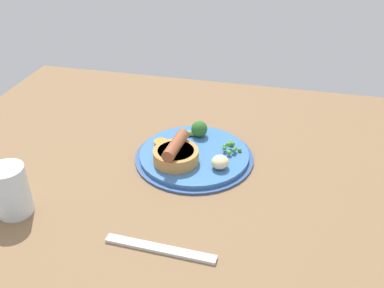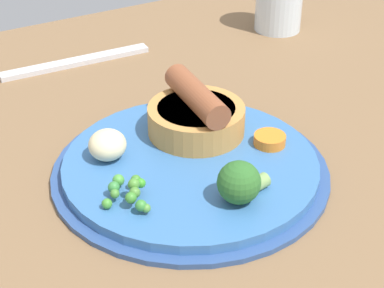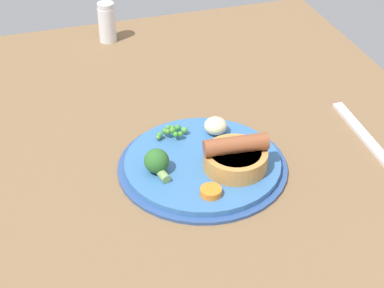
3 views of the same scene
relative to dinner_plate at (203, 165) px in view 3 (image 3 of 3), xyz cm
name	(u,v)px [view 3 (image 3 of 3)]	position (x,y,z in cm)	size (l,w,h in cm)	color
dining_table	(210,183)	(-1.84, -0.57, -2.07)	(110.00, 80.00, 3.00)	brown
dinner_plate	(203,165)	(0.00, 0.00, 0.00)	(24.43, 24.43, 1.40)	#2D4C84
sausage_pudding	(236,156)	(-2.84, -3.89, 2.69)	(9.03, 9.19, 5.06)	#BC8442
pea_pile	(172,131)	(7.13, 2.51, 1.77)	(3.93, 5.06, 1.92)	#38843D
broccoli_floret_near	(157,162)	(-0.60, 6.83, 2.52)	(4.95, 3.52, 3.52)	#2D6628
potato_chunk_0	(216,126)	(6.03, -4.02, 2.15)	(3.48, 3.33, 2.63)	beige
carrot_slice_0	(211,192)	(-7.53, 1.29, 1.31)	(2.90, 2.90, 0.96)	orange
fork	(363,134)	(0.57, -26.23, -0.27)	(18.00, 1.60, 0.60)	silver
salt_shaker	(107,22)	(44.82, 4.93, 3.30)	(3.37, 3.37, 7.81)	silver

